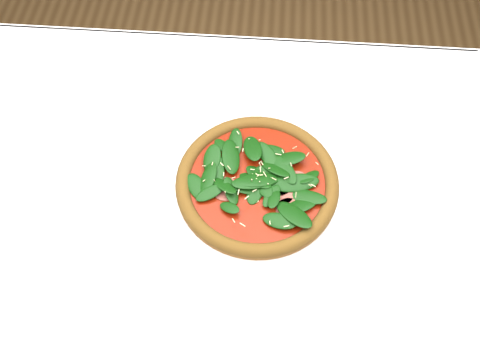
{
  "coord_description": "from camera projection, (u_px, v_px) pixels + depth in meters",
  "views": [
    {
      "loc": [
        0.06,
        -0.44,
        1.54
      ],
      "look_at": [
        0.03,
        0.04,
        0.77
      ],
      "focal_mm": 40.0,
      "sensor_mm": 36.0,
      "label": 1
    }
  ],
  "objects": [
    {
      "name": "dining_table",
      "position": [
        224.0,
        230.0,
        0.99
      ],
      "size": [
        1.21,
        0.81,
        0.75
      ],
      "color": "white",
      "rests_on": "ground"
    },
    {
      "name": "plate",
      "position": [
        257.0,
        187.0,
        0.92
      ],
      "size": [
        0.32,
        0.32,
        0.01
      ],
      "color": "silver",
      "rests_on": "dining_table"
    },
    {
      "name": "ground",
      "position": [
        229.0,
        330.0,
        1.55
      ],
      "size": [
        6.0,
        6.0,
        0.0
      ],
      "primitive_type": "plane",
      "color": "brown",
      "rests_on": "ground"
    },
    {
      "name": "pizza",
      "position": [
        257.0,
        181.0,
        0.9
      ],
      "size": [
        0.35,
        0.35,
        0.04
      ],
      "rotation": [
        0.0,
        0.0,
        0.31
      ],
      "color": "#956024",
      "rests_on": "plate"
    }
  ]
}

